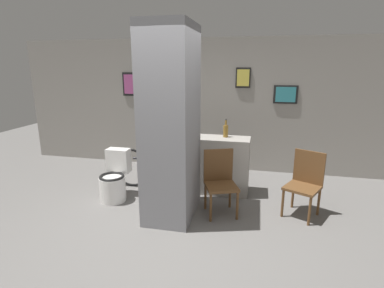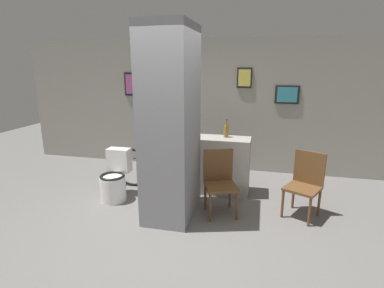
% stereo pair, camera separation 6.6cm
% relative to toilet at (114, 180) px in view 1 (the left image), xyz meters
% --- Properties ---
extents(ground_plane, '(14.00, 14.00, 0.00)m').
position_rel_toilet_xyz_m(ground_plane, '(1.15, -0.75, -0.32)').
color(ground_plane, slate).
extents(wall_back, '(8.00, 0.09, 2.60)m').
position_rel_toilet_xyz_m(wall_back, '(1.15, 1.88, 0.98)').
color(wall_back, gray).
rests_on(wall_back, ground_plane).
extents(pillar_center, '(0.66, 0.93, 2.60)m').
position_rel_toilet_xyz_m(pillar_center, '(1.03, -0.28, 0.98)').
color(pillar_center, gray).
rests_on(pillar_center, ground_plane).
extents(counter_shelf, '(1.42, 0.44, 0.94)m').
position_rel_toilet_xyz_m(counter_shelf, '(1.36, 0.65, 0.15)').
color(counter_shelf, gray).
rests_on(counter_shelf, ground_plane).
extents(toilet, '(0.40, 0.56, 0.78)m').
position_rel_toilet_xyz_m(toilet, '(0.00, 0.00, 0.00)').
color(toilet, white).
rests_on(toilet, ground_plane).
extents(chair_near_pillar, '(0.55, 0.55, 0.92)m').
position_rel_toilet_xyz_m(chair_near_pillar, '(1.69, -0.07, 0.18)').
color(chair_near_pillar, brown).
rests_on(chair_near_pillar, ground_plane).
extents(chair_by_doorway, '(0.58, 0.58, 0.92)m').
position_rel_toilet_xyz_m(chair_by_doorway, '(2.86, 0.12, 0.18)').
color(chair_by_doorway, brown).
rests_on(chair_by_doorway, ground_plane).
extents(bicycle, '(1.74, 0.42, 0.74)m').
position_rel_toilet_xyz_m(bicycle, '(0.58, 0.54, 0.04)').
color(bicycle, black).
rests_on(bicycle, ground_plane).
extents(bottle_tall, '(0.08, 0.08, 0.31)m').
position_rel_toilet_xyz_m(bottle_tall, '(1.67, 0.72, 0.73)').
color(bottle_tall, olive).
rests_on(bottle_tall, counter_shelf).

